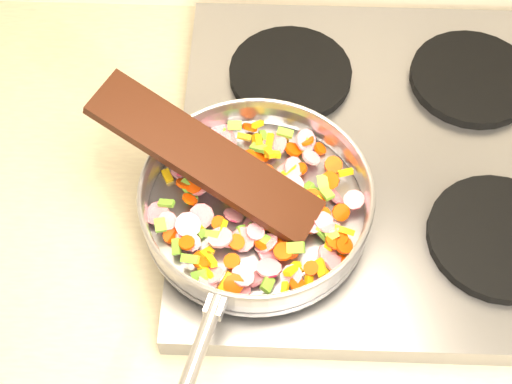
{
  "coord_description": "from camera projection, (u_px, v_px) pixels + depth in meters",
  "views": [
    {
      "loc": [
        -0.87,
        1.06,
        1.78
      ],
      "look_at": [
        -0.88,
        1.55,
        1.01
      ],
      "focal_mm": 50.0,
      "sensor_mm": 36.0,
      "label": 1
    }
  ],
  "objects": [
    {
      "name": "grate_br",
      "position": [
        472.0,
        78.0,
        1.1
      ],
      "size": [
        0.19,
        0.19,
        0.02
      ],
      "primitive_type": "cylinder",
      "color": "black",
      "rests_on": "cooktop"
    },
    {
      "name": "wooden_spatula",
      "position": [
        206.0,
        158.0,
        0.92
      ],
      "size": [
        0.32,
        0.2,
        0.11
      ],
      "primitive_type": "cube",
      "rotation": [
        0.0,
        -0.3,
        2.69
      ],
      "color": "black",
      "rests_on": "saute_pan"
    },
    {
      "name": "grate_fl",
      "position": [
        288.0,
        231.0,
        0.95
      ],
      "size": [
        0.19,
        0.19,
        0.02
      ],
      "primitive_type": "cylinder",
      "color": "black",
      "rests_on": "cooktop"
    },
    {
      "name": "cooktop",
      "position": [
        384.0,
        160.0,
        1.05
      ],
      "size": [
        0.6,
        0.6,
        0.04
      ],
      "primitive_type": "cube",
      "color": "#939399",
      "rests_on": "counter_top"
    },
    {
      "name": "vegetable_heap",
      "position": [
        257.0,
        206.0,
        0.94
      ],
      "size": [
        0.29,
        0.28,
        0.05
      ],
      "color": "red",
      "rests_on": "saute_pan"
    },
    {
      "name": "grate_fr",
      "position": [
        499.0,
        237.0,
        0.95
      ],
      "size": [
        0.19,
        0.19,
        0.02
      ],
      "primitive_type": "cylinder",
      "color": "black",
      "rests_on": "cooktop"
    },
    {
      "name": "saute_pan",
      "position": [
        255.0,
        201.0,
        0.93
      ],
      "size": [
        0.35,
        0.5,
        0.06
      ],
      "rotation": [
        0.0,
        0.0,
        -0.26
      ],
      "color": "#9E9EA5",
      "rests_on": "grate_fl"
    },
    {
      "name": "grate_bl",
      "position": [
        290.0,
        73.0,
        1.1
      ],
      "size": [
        0.19,
        0.19,
        0.02
      ],
      "primitive_type": "cylinder",
      "color": "black",
      "rests_on": "cooktop"
    }
  ]
}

